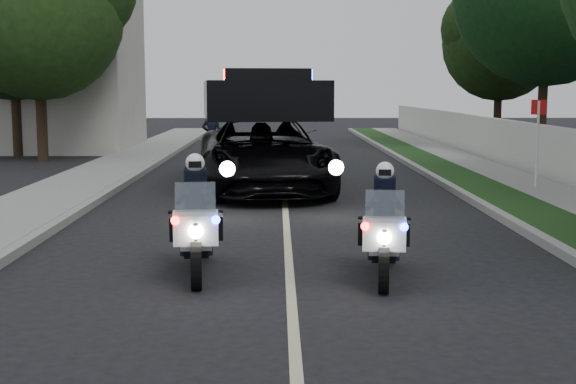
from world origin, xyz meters
name	(u,v)px	position (x,y,z in m)	size (l,w,h in m)	color
curb_right	(485,207)	(4.10, 10.00, 0.07)	(0.20, 60.00, 0.15)	gray
grass_verge	(519,207)	(4.80, 10.00, 0.08)	(1.20, 60.00, 0.16)	#193814
curb_left	(85,208)	(-4.10, 10.00, 0.07)	(0.20, 60.00, 0.15)	gray
sidewalk_left	(30,208)	(-5.20, 10.00, 0.08)	(2.00, 60.00, 0.16)	gray
building_far	(33,63)	(-10.00, 26.00, 3.50)	(8.00, 6.00, 7.00)	#A8A396
lane_marking	(285,211)	(0.00, 10.00, 0.00)	(0.12, 50.00, 0.01)	#BFB78C
police_moto_left	(197,274)	(-1.26, 4.58, 0.00)	(0.67, 1.92, 1.63)	silver
police_moto_right	(383,278)	(1.24, 4.33, 0.00)	(0.63, 1.81, 1.54)	silver
police_suv	(264,191)	(-0.50, 13.09, 0.00)	(2.99, 6.46, 3.14)	black
bicycle	(212,169)	(-2.18, 18.21, 0.00)	(0.64, 1.85, 0.97)	black
cyclist	(212,169)	(-2.18, 18.21, 0.00)	(0.61, 0.40, 1.68)	black
sign_post	(535,193)	(6.00, 12.58, 0.00)	(0.36, 0.36, 2.30)	#AF0C22
tree_right_d	(540,153)	(10.02, 24.08, 0.00)	(7.09, 7.09, 11.82)	#123714
tree_right_e	(496,142)	(10.10, 30.40, 0.00)	(5.29, 5.29, 8.82)	#1A3510
tree_left_near	(43,161)	(-8.21, 20.94, 0.00)	(5.78, 5.78, 9.64)	#214015
tree_left_far	(19,156)	(-9.74, 23.03, 0.00)	(5.70, 5.70, 9.50)	black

